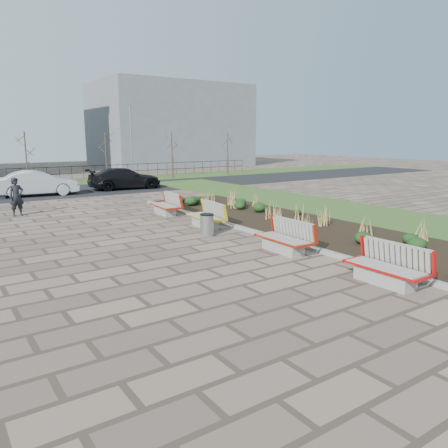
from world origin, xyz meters
TOP-DOWN VIEW (x-y plane):
  - ground at (0.00, 0.00)m, footprint 120.00×120.00m
  - planting_bed at (6.25, 5.00)m, footprint 4.50×18.00m
  - planting_curb at (3.92, 5.00)m, footprint 0.16×18.00m
  - grass_verge_near at (11.00, 5.00)m, footprint 5.00×38.00m
  - grass_verge_far at (0.00, 28.00)m, footprint 80.00×5.00m
  - road at (0.00, 22.00)m, footprint 80.00×7.00m
  - bench_a at (3.00, -1.97)m, footprint 0.90×2.10m
  - bench_b at (3.00, 1.83)m, footprint 0.96×2.12m
  - bench_c at (3.00, 6.58)m, footprint 1.14×2.19m
  - bench_d at (3.00, 10.19)m, footprint 1.09×2.17m
  - litter_bin at (2.23, 5.21)m, footprint 0.50×0.50m
  - pedestrian at (-2.86, 13.78)m, footprint 0.72×0.53m
  - car_silver at (-0.49, 20.70)m, footprint 4.89×2.10m
  - car_black at (5.35, 21.04)m, footprint 5.27×2.56m
  - tree_c at (0.00, 26.50)m, footprint 1.40×1.40m
  - tree_d at (6.00, 26.50)m, footprint 1.40×1.40m
  - tree_e at (12.00, 26.50)m, footprint 1.40×1.40m
  - tree_f at (18.00, 26.50)m, footprint 1.40×1.40m
  - lamp_east at (8.00, 26.00)m, footprint 0.24×0.60m
  - railing_fence at (0.00, 29.50)m, footprint 44.00×0.10m
  - building_grey at (20.00, 42.00)m, footprint 18.00×12.00m

SIDE VIEW (x-z plane):
  - ground at x=0.00m, z-range 0.00..0.00m
  - road at x=0.00m, z-range 0.00..0.02m
  - grass_verge_near at x=11.00m, z-range 0.00..0.04m
  - grass_verge_far at x=0.00m, z-range 0.00..0.04m
  - planting_bed at x=6.25m, z-range 0.00..0.10m
  - planting_curb at x=3.92m, z-range 0.00..0.15m
  - litter_bin at x=2.23m, z-range 0.00..0.81m
  - bench_a at x=3.00m, z-range 0.00..1.00m
  - bench_b at x=3.00m, z-range 0.00..1.00m
  - bench_c at x=3.00m, z-range 0.00..1.00m
  - bench_d at x=3.00m, z-range 0.00..1.00m
  - railing_fence at x=0.00m, z-range 0.04..1.24m
  - car_black at x=5.35m, z-range 0.02..1.50m
  - car_silver at x=-0.49m, z-range 0.02..1.59m
  - pedestrian at x=-2.86m, z-range 0.00..1.80m
  - tree_c at x=0.00m, z-range 0.04..4.04m
  - tree_d at x=6.00m, z-range 0.04..4.04m
  - tree_e at x=12.00m, z-range 0.04..4.04m
  - tree_f at x=18.00m, z-range 0.04..4.04m
  - lamp_east at x=8.00m, z-range 0.04..6.04m
  - building_grey at x=20.00m, z-range 0.00..10.00m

